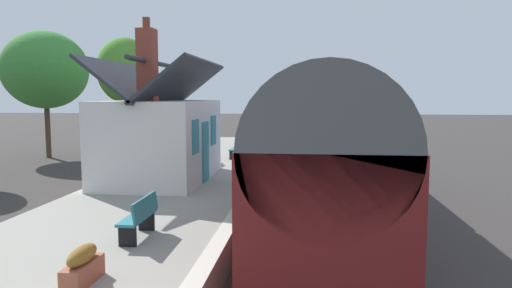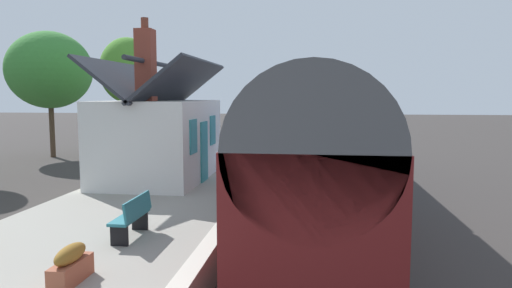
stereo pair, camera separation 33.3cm
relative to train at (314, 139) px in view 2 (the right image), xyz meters
name	(u,v)px [view 2 (the right image)]	position (x,y,z in m)	size (l,w,h in m)	color
ground_plane	(289,198)	(-0.03, 0.90, -2.22)	(160.00, 160.00, 0.00)	#383330
platform	(189,185)	(-0.03, 4.70, -1.82)	(32.00, 5.61, 0.81)	gray
platform_edge_coping	(258,176)	(-0.03, 2.08, -1.41)	(32.00, 0.36, 0.02)	beige
rail_near	(333,198)	(-0.03, -0.72, -2.15)	(52.00, 0.08, 0.14)	gray
rail_far	(294,197)	(-0.03, 0.72, -2.15)	(52.00, 0.08, 0.14)	gray
train	(314,139)	(0.00, 0.00, 0.00)	(21.16, 2.73, 4.32)	black
station_building	(160,136)	(-0.99, 5.49, 0.15)	(5.92, 3.54, 5.51)	white
bench_near_building	(238,148)	(4.86, 3.65, -0.94)	(1.41, 0.48, 0.88)	#26727F
bench_by_lamp	(247,142)	(7.93, 3.66, -0.94)	(1.42, 0.50, 0.88)	#26727F
bench_mid_platform	(133,216)	(-7.74, 3.77, -0.94)	(1.40, 0.45, 0.88)	#26727F
planter_bench_right	(243,136)	(11.83, 4.49, -0.94)	(0.58, 0.58, 0.92)	black
planter_edge_near	(205,139)	(9.30, 6.36, -0.95)	(0.58, 0.58, 0.88)	black
planter_edge_far	(71,265)	(-10.12, 3.83, -1.12)	(0.93, 0.32, 0.62)	#9E5138
planter_by_door	(197,150)	(5.58, 5.88, -1.14)	(1.07, 0.32, 0.58)	#9E5138
planter_under_sign	(255,143)	(6.84, 3.10, -0.90)	(0.63, 0.63, 0.94)	gray
lamp_post_platform	(272,106)	(9.34, 2.41, 1.01)	(0.32, 0.50, 3.44)	black
station_sign_board	(239,148)	(-1.18, 2.59, -0.23)	(0.96, 0.06, 1.57)	black
tree_far_left	(128,72)	(6.50, 9.78, 2.85)	(2.91, 2.91, 6.84)	#4C3828
tree_distant	(49,70)	(9.71, 16.16, 3.15)	(4.81, 5.15, 7.72)	#4C3828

